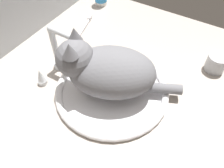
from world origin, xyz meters
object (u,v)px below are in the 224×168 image
faucet (58,53)px  toothbrush (83,28)px  sink_basin (112,90)px  metal_jar (216,63)px  cat (104,70)px

faucet → toothbrush: (22.64, 6.81, -6.58)cm
sink_basin → metal_jar: bearing=-42.8°
toothbrush → faucet: bearing=-163.3°
faucet → metal_jar: 54.71cm
faucet → cat: cat is taller
faucet → metal_jar: bearing=-59.3°
metal_jar → faucet: bearing=120.7°
cat → metal_jar: size_ratio=5.16×
faucet → cat: 19.30cm
sink_basin → faucet: size_ratio=1.75×
faucet → cat: (-1.01, -19.03, 3.07)cm
faucet → toothbrush: 24.54cm
faucet → metal_jar: (27.84, -46.91, -4.08)cm
cat → faucet: bearing=87.0°
sink_basin → cat: bearing=115.2°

